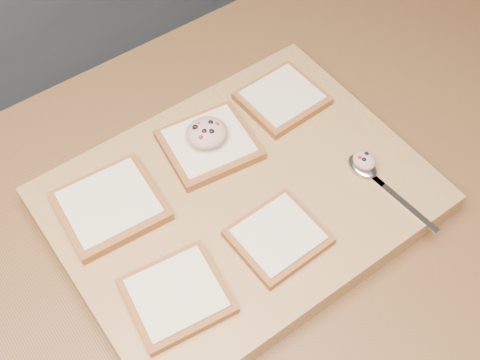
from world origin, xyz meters
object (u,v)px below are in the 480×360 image
object	(u,v)px
bread_far_center	(209,144)
spoon	(369,172)
cutting_board	(240,200)
tuna_salad_dollop	(207,133)

from	to	relation	value
bread_far_center	spoon	size ratio (longest dim) A/B	0.86
cutting_board	bread_far_center	size ratio (longest dim) A/B	3.55
cutting_board	tuna_salad_dollop	xyz separation A→B (m)	(0.01, 0.09, 0.05)
bread_far_center	spoon	bearing A→B (deg)	-47.59
cutting_board	bread_far_center	world-z (taller)	bread_far_center
bread_far_center	tuna_salad_dollop	bearing A→B (deg)	101.65
bread_far_center	tuna_salad_dollop	xyz separation A→B (m)	(-0.00, 0.00, 0.02)
bread_far_center	spoon	distance (m)	0.23
bread_far_center	spoon	world-z (taller)	bread_far_center
bread_far_center	spoon	xyz separation A→B (m)	(0.15, -0.17, -0.00)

